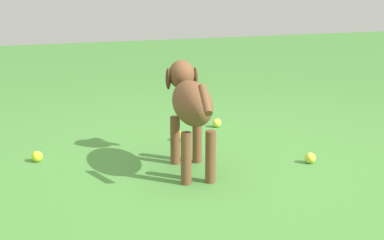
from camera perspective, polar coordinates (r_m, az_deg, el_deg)
The scene contains 6 objects.
ground at distance 3.13m, azimuth 3.24°, elevation -5.52°, with size 14.00×14.00×0.00m, color #478438.
dog at distance 3.07m, azimuth -0.19°, elevation 1.82°, with size 0.29×0.88×0.60m.
tennis_ball_0 at distance 4.08m, azimuth 2.61°, elevation -0.31°, with size 0.07×0.07×0.07m, color #D3E140.
tennis_ball_1 at distance 3.35m, azimuth 12.21°, elevation -3.88°, with size 0.07×0.07×0.07m, color #C9D43E.
tennis_ball_2 at distance 3.73m, azimuth -1.26°, elevation -1.68°, with size 0.07×0.07×0.07m, color #C8D334.
tennis_ball_3 at distance 3.43m, azimuth -15.83°, elevation -3.67°, with size 0.07×0.07×0.07m, color yellow.
Camera 1 is at (-1.19, -2.70, 1.06)m, focal length 51.23 mm.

